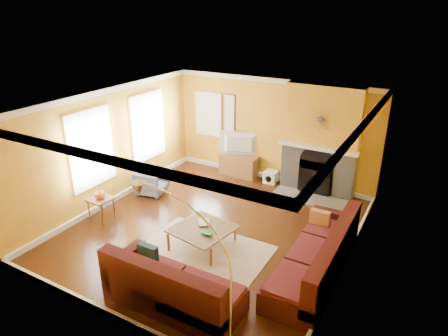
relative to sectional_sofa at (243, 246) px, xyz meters
The scene contains 27 objects.
floor 1.50m from the sectional_sofa, 142.60° to the left, with size 5.50×6.00×0.02m, color #4E2710.
ceiling 2.67m from the sectional_sofa, 142.60° to the left, with size 5.50×6.00×0.02m, color white.
wall_back 4.14m from the sectional_sofa, 106.33° to the left, with size 5.50×0.02×2.70m, color gold.
wall_front 2.59m from the sectional_sofa, 117.96° to the right, with size 5.50×0.02×2.70m, color gold.
wall_left 4.09m from the sectional_sofa, 167.43° to the left, with size 0.02×6.00×2.70m, color gold.
wall_right 2.05m from the sectional_sofa, 28.15° to the left, with size 0.02×6.00×2.70m, color gold.
baseboard 1.48m from the sectional_sofa, 142.60° to the left, with size 5.50×6.00×0.12m, color white, non-canonical shape.
crown_molding 2.62m from the sectional_sofa, 142.60° to the left, with size 5.50×6.00×0.12m, color white, non-canonical shape.
window_left_near 4.55m from the sectional_sofa, 150.65° to the left, with size 0.06×1.22×1.72m, color white.
window_left_far 4.01m from the sectional_sofa, behind, with size 0.06×1.22×1.72m, color white.
window_back 5.01m from the sectional_sofa, 128.42° to the left, with size 0.82×0.06×1.22m, color white.
wall_art 4.66m from the sectional_sofa, 121.87° to the left, with size 0.34×0.04×1.14m, color white.
fireplace 3.78m from the sectional_sofa, 86.67° to the left, with size 1.80×0.40×2.70m, color gray, non-canonical shape.
mantel 3.53m from the sectional_sofa, 86.43° to the left, with size 1.92×0.22×0.08m, color white.
hearth 3.15m from the sectional_sofa, 86.08° to the left, with size 1.80×0.70×0.06m, color gray.
sunburst 3.76m from the sectional_sofa, 86.44° to the left, with size 0.70×0.04×0.70m, color olive, non-canonical shape.
rug 0.97m from the sectional_sofa, behind, with size 2.40×1.80×0.02m, color beige.
sectional_sofa is the anchor object (origin of this frame).
coffee_table 1.04m from the sectional_sofa, 168.19° to the left, with size 1.05×1.05×0.41m, color white, non-canonical shape.
media_console 4.15m from the sectional_sofa, 118.37° to the left, with size 1.04×0.47×0.57m, color brown.
tv 4.17m from the sectional_sofa, 118.37° to the left, with size 1.13×0.15×0.65m, color black.
subwoofer 3.77m from the sectional_sofa, 105.57° to the left, with size 0.32×0.32×0.32m, color white.
armchair 3.68m from the sectional_sofa, 154.80° to the left, with size 0.67×0.69×0.62m, color slate.
side_table 3.48m from the sectional_sofa, behind, with size 0.46×0.46×0.51m, color brown, non-canonical shape.
vase 3.48m from the sectional_sofa, behind, with size 0.24×0.24×0.25m, color orange.
book 1.19m from the sectional_sofa, 164.79° to the left, with size 0.22×0.29×0.03m, color white.
arc_lamp 2.02m from the sectional_sofa, 85.55° to the right, with size 1.45×0.36×2.30m, color silver, non-canonical shape.
Camera 1 is at (3.77, -6.24, 4.44)m, focal length 32.00 mm.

